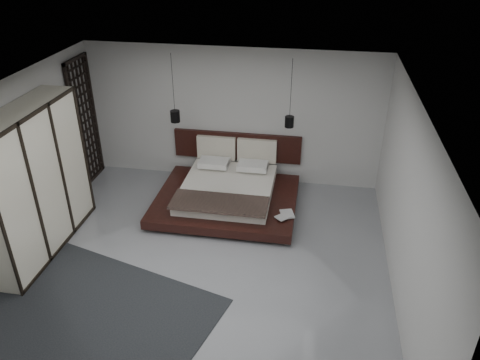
% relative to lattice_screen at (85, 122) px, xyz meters
% --- Properties ---
extents(floor, '(6.00, 6.00, 0.00)m').
position_rel_lattice_screen_xyz_m(floor, '(2.95, -2.45, -1.30)').
color(floor, gray).
rests_on(floor, ground).
extents(ceiling, '(6.00, 6.00, 0.00)m').
position_rel_lattice_screen_xyz_m(ceiling, '(2.95, -2.45, 1.50)').
color(ceiling, white).
rests_on(ceiling, wall_back).
extents(wall_back, '(6.00, 0.00, 6.00)m').
position_rel_lattice_screen_xyz_m(wall_back, '(2.95, 0.55, 0.10)').
color(wall_back, '#B4B5B2').
rests_on(wall_back, floor).
extents(wall_front, '(6.00, 0.00, 6.00)m').
position_rel_lattice_screen_xyz_m(wall_front, '(2.95, -5.45, 0.10)').
color(wall_front, '#B4B5B2').
rests_on(wall_front, floor).
extents(wall_left, '(0.00, 6.00, 6.00)m').
position_rel_lattice_screen_xyz_m(wall_left, '(-0.05, -2.45, 0.10)').
color(wall_left, '#B4B5B2').
rests_on(wall_left, floor).
extents(wall_right, '(0.00, 6.00, 6.00)m').
position_rel_lattice_screen_xyz_m(wall_right, '(5.95, -2.45, 0.10)').
color(wall_right, '#B4B5B2').
rests_on(wall_right, floor).
extents(lattice_screen, '(0.05, 0.90, 2.60)m').
position_rel_lattice_screen_xyz_m(lattice_screen, '(0.00, 0.00, 0.00)').
color(lattice_screen, black).
rests_on(lattice_screen, floor).
extents(bed, '(2.66, 2.34, 1.06)m').
position_rel_lattice_screen_xyz_m(bed, '(3.04, -0.54, -1.02)').
color(bed, black).
rests_on(bed, floor).
extents(book_lower, '(0.31, 0.36, 0.03)m').
position_rel_lattice_screen_xyz_m(book_lower, '(4.14, -1.17, -1.04)').
color(book_lower, '#99724C').
rests_on(book_lower, bed).
extents(book_upper, '(0.33, 0.33, 0.02)m').
position_rel_lattice_screen_xyz_m(book_upper, '(4.12, -1.20, -1.01)').
color(book_upper, '#99724C').
rests_on(book_upper, book_lower).
extents(pendant_left, '(0.18, 0.18, 1.32)m').
position_rel_lattice_screen_xyz_m(pendant_left, '(1.95, -0.13, 0.30)').
color(pendant_left, black).
rests_on(pendant_left, ceiling).
extents(pendant_right, '(0.17, 0.17, 1.27)m').
position_rel_lattice_screen_xyz_m(pendant_right, '(4.14, -0.13, 0.33)').
color(pendant_right, black).
rests_on(pendant_right, ceiling).
extents(wardrobe, '(0.59, 2.48, 2.43)m').
position_rel_lattice_screen_xyz_m(wardrobe, '(0.25, -2.39, -0.08)').
color(wardrobe, beige).
rests_on(wardrobe, floor).
extents(rug, '(3.76, 3.13, 0.01)m').
position_rel_lattice_screen_xyz_m(rug, '(1.75, -3.85, -1.29)').
color(rug, black).
rests_on(rug, floor).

